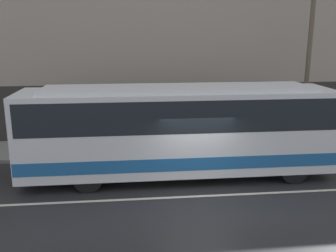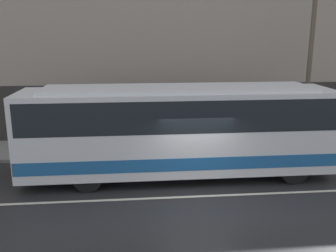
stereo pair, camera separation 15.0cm
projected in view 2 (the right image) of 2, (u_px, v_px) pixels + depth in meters
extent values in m
plane|color=#262628|center=(199.00, 196.00, 12.29)|extent=(60.00, 60.00, 0.00)
cube|color=gray|center=(178.00, 146.00, 17.57)|extent=(60.00, 2.98, 0.14)
cube|color=gray|center=(175.00, 8.00, 17.64)|extent=(60.00, 0.30, 12.71)
cube|color=#2D2B28|center=(175.00, 112.00, 18.68)|extent=(60.00, 0.06, 2.80)
cube|color=beige|center=(199.00, 196.00, 12.29)|extent=(54.00, 0.14, 0.01)
cube|color=silver|center=(178.00, 130.00, 13.61)|extent=(11.22, 2.50, 2.90)
cube|color=#1E5999|center=(178.00, 153.00, 13.83)|extent=(11.16, 2.53, 0.45)
cube|color=black|center=(178.00, 110.00, 13.44)|extent=(10.88, 2.52, 1.10)
cube|color=orange|center=(328.00, 93.00, 13.83)|extent=(0.12, 1.88, 0.28)
cube|color=silver|center=(179.00, 88.00, 13.25)|extent=(9.54, 2.13, 0.12)
cylinder|color=black|center=(294.00, 170.00, 13.25)|extent=(1.00, 0.28, 1.00)
cylinder|color=black|center=(272.00, 151.00, 15.36)|extent=(1.00, 0.28, 1.00)
cylinder|color=black|center=(87.00, 177.00, 12.57)|extent=(1.00, 0.28, 1.00)
cylinder|color=black|center=(94.00, 157.00, 14.68)|extent=(1.00, 0.28, 1.00)
cylinder|color=brown|center=(311.00, 47.00, 16.35)|extent=(0.20, 0.20, 8.96)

